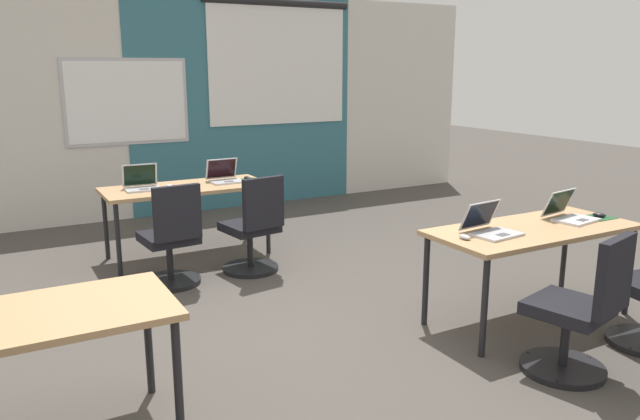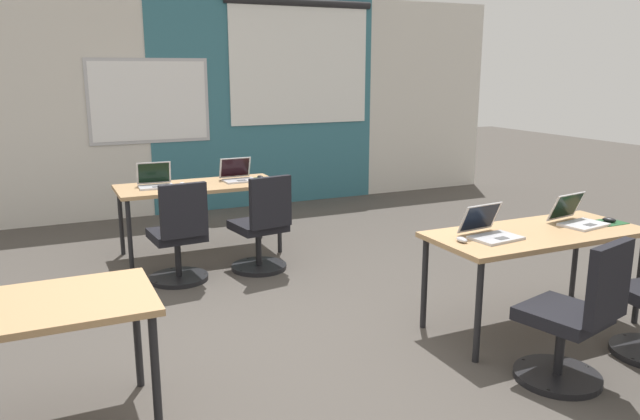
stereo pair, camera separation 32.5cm
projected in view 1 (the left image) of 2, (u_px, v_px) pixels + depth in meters
The scene contains 18 objects.
ground_plane at pixel (284, 337), 4.34m from camera, with size 24.00×24.00×0.00m.
back_wall_assembly at pixel (139, 105), 7.62m from camera, with size 10.00×0.27×2.80m.
desk_near_left at pixel (0, 332), 2.86m from camera, with size 1.60×0.70×0.72m.
desk_near_right at pixel (533, 235), 4.51m from camera, with size 1.60×0.70×0.72m.
desk_far_center at pixel (187, 192), 6.07m from camera, with size 1.60×0.70×0.72m.
laptop_near_right_end at pixel (570, 214), 4.71m from camera, with size 0.38×0.37×0.22m.
mousepad_near_right_end at pixel (599, 217), 4.78m from camera, with size 0.22×0.19×0.00m.
mouse_near_right_end at pixel (599, 215), 4.78m from camera, with size 0.09×0.11×0.03m.
laptop_far_left at pixel (142, 184), 5.88m from camera, with size 0.34×0.29×0.24m.
mouse_far_left at pixel (169, 186), 5.97m from camera, with size 0.06×0.10×0.03m.
chair_far_left at pixel (172, 244), 5.28m from camera, with size 0.52×0.56×0.92m.
laptop_near_right_inner at pixel (491, 227), 4.30m from camera, with size 0.36×0.36×0.22m.
mouse_near_right_inner at pixel (465, 237), 4.18m from camera, with size 0.06×0.10×0.03m.
chair_near_right_inner at pixel (579, 318), 3.73m from camera, with size 0.54×0.59×0.92m.
laptop_far_right at pixel (225, 177), 6.27m from camera, with size 0.34×0.31×0.23m.
mousepad_far_right at pixel (247, 180), 6.38m from camera, with size 0.22×0.19×0.00m.
mouse_far_right at pixel (247, 178), 6.38m from camera, with size 0.06×0.10×0.03m.
chair_far_right at pixel (254, 233), 5.64m from camera, with size 0.52×0.57×0.92m.
Camera 1 is at (-1.73, -3.64, 1.86)m, focal length 34.48 mm.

